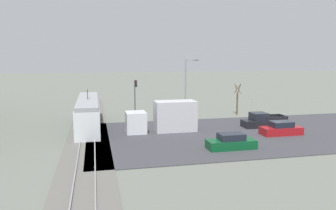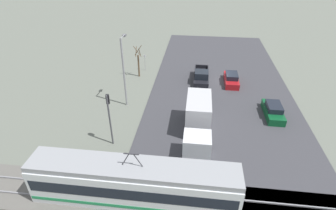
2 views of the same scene
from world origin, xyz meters
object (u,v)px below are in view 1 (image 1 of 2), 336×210
at_px(box_truck, 166,117).
at_px(no_parking_sign, 252,104).
at_px(sedan_car_0, 231,142).
at_px(sedan_car_1, 281,129).
at_px(traffic_light_pole, 135,94).
at_px(street_lamp_near_crossing, 187,84).
at_px(light_rail_tram, 88,113).
at_px(pickup_truck, 263,121).
at_px(street_tree, 237,100).

distance_m(box_truck, no_parking_sign, 17.51).
xyz_separation_m(box_truck, sedan_car_0, (-8.60, -4.44, -1.02)).
xyz_separation_m(sedan_car_1, traffic_light_pole, (12.84, 14.72, 2.87)).
xyz_separation_m(sedan_car_0, traffic_light_pole, (16.93, 6.95, 2.88)).
bearing_deg(street_lamp_near_crossing, sedan_car_0, 178.02).
xyz_separation_m(light_rail_tram, street_lamp_near_crossing, (4.24, -13.91, 3.06)).
bearing_deg(light_rail_tram, no_parking_sign, -80.76).
bearing_deg(box_truck, no_parking_sign, -60.87).
bearing_deg(traffic_light_pole, pickup_truck, -120.00).
xyz_separation_m(light_rail_tram, traffic_light_pole, (3.74, -6.36, 1.78)).
bearing_deg(no_parking_sign, sedan_car_0, 147.63).
distance_m(sedan_car_0, street_tree, 19.68).
xyz_separation_m(sedan_car_1, no_parking_sign, (13.03, -3.08, 0.86)).
distance_m(light_rail_tram, street_lamp_near_crossing, 14.87).
bearing_deg(pickup_truck, sedan_car_0, 136.49).
relative_size(box_truck, traffic_light_pole, 1.47).
distance_m(sedan_car_0, street_lamp_near_crossing, 17.94).
xyz_separation_m(street_tree, street_lamp_near_crossing, (-0.19, 8.02, 2.67)).
xyz_separation_m(box_truck, street_lamp_near_crossing, (8.83, -5.04, 3.14)).
bearing_deg(street_lamp_near_crossing, sedan_car_1, -151.73).
height_order(sedan_car_1, traffic_light_pole, traffic_light_pole).
xyz_separation_m(pickup_truck, sedan_car_0, (-8.35, 7.92, -0.07)).
relative_size(sedan_car_0, sedan_car_1, 1.01).
bearing_deg(street_tree, pickup_truck, 175.67).
relative_size(box_truck, pickup_truck, 1.49).
height_order(box_truck, street_tree, street_tree).
height_order(sedan_car_0, street_tree, street_tree).
relative_size(sedan_car_0, street_lamp_near_crossing, 0.55).
distance_m(pickup_truck, sedan_car_1, 4.25).
bearing_deg(traffic_light_pole, no_parking_sign, -89.38).
xyz_separation_m(pickup_truck, street_tree, (9.28, -0.70, 1.41)).
distance_m(sedan_car_1, traffic_light_pole, 19.74).
bearing_deg(box_truck, street_tree, -55.38).
height_order(street_tree, street_lamp_near_crossing, street_lamp_near_crossing).
height_order(pickup_truck, sedan_car_1, pickup_truck).
bearing_deg(sedan_car_1, box_truck, 69.75).
bearing_deg(sedan_car_1, sedan_car_0, 117.78).
xyz_separation_m(light_rail_tram, sedan_car_0, (-13.20, -13.31, -1.10)).
bearing_deg(pickup_truck, sedan_car_1, 177.99).
bearing_deg(sedan_car_1, light_rail_tram, 66.66).
relative_size(pickup_truck, sedan_car_0, 1.19).
height_order(box_truck, sedan_car_0, box_truck).
xyz_separation_m(sedan_car_1, street_tree, (13.53, -0.85, 1.47)).
xyz_separation_m(sedan_car_0, street_tree, (17.62, -8.63, 1.49)).
height_order(sedan_car_0, no_parking_sign, no_parking_sign).
height_order(sedan_car_1, street_lamp_near_crossing, street_lamp_near_crossing).
distance_m(light_rail_tram, street_tree, 22.38).
bearing_deg(street_tree, sedan_car_0, 153.92).
height_order(light_rail_tram, box_truck, light_rail_tram).
distance_m(light_rail_tram, no_parking_sign, 24.49).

